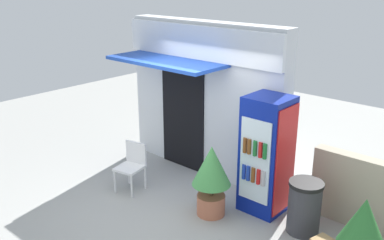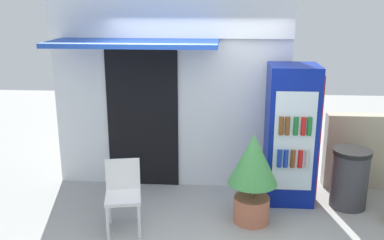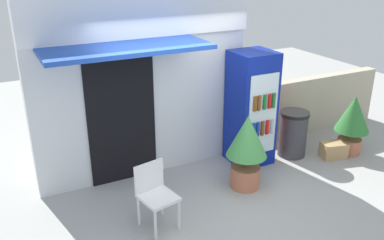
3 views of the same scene
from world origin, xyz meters
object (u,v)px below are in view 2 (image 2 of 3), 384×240
object	(u,v)px
drink_cooler	(291,134)
plastic_chair	(123,190)
trash_bin	(350,178)
potted_plant_near_shop	(253,170)

from	to	relation	value
drink_cooler	plastic_chair	size ratio (longest dim) A/B	2.24
plastic_chair	trash_bin	distance (m)	3.02
drink_cooler	trash_bin	xyz separation A→B (m)	(0.79, -0.17, -0.54)
potted_plant_near_shop	trash_bin	xyz separation A→B (m)	(1.34, 0.52, -0.29)
drink_cooler	plastic_chair	xyz separation A→B (m)	(-2.13, -0.95, -0.46)
plastic_chair	potted_plant_near_shop	size ratio (longest dim) A/B	0.73
drink_cooler	trash_bin	distance (m)	0.97
drink_cooler	potted_plant_near_shop	bearing A→B (deg)	-128.10
plastic_chair	trash_bin	world-z (taller)	plastic_chair
drink_cooler	trash_bin	world-z (taller)	drink_cooler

